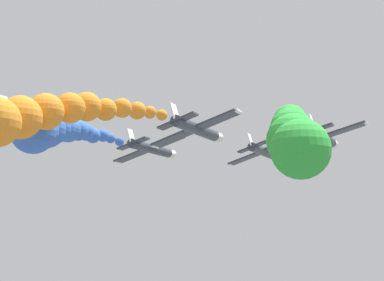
{
  "coord_description": "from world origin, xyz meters",
  "views": [
    {
      "loc": [
        25.89,
        -55.27,
        56.29
      ],
      "look_at": [
        0.0,
        0.0,
        66.21
      ],
      "focal_mm": 51.25,
      "sensor_mm": 36.0,
      "label": 1
    }
  ],
  "objects_px": {
    "airplane_right_inner": "(323,137)",
    "airplane_left_outer": "(197,129)",
    "airplane_left_inner": "(152,149)",
    "airplane_lead": "(263,151)",
    "airplane_right_outer": "(33,118)"
  },
  "relations": [
    {
      "from": "airplane_left_outer",
      "to": "airplane_left_inner",
      "type": "bearing_deg",
      "value": 138.51
    },
    {
      "from": "airplane_lead",
      "to": "airplane_left_inner",
      "type": "bearing_deg",
      "value": -134.71
    },
    {
      "from": "airplane_left_inner",
      "to": "airplane_left_outer",
      "type": "distance_m",
      "value": 13.35
    },
    {
      "from": "airplane_lead",
      "to": "airplane_right_outer",
      "type": "height_order",
      "value": "airplane_right_outer"
    },
    {
      "from": "airplane_left_inner",
      "to": "airplane_right_outer",
      "type": "height_order",
      "value": "airplane_right_outer"
    },
    {
      "from": "airplane_left_inner",
      "to": "airplane_right_inner",
      "type": "relative_size",
      "value": 1.0
    },
    {
      "from": "airplane_lead",
      "to": "airplane_right_outer",
      "type": "distance_m",
      "value": 28.76
    },
    {
      "from": "airplane_right_outer",
      "to": "airplane_right_inner",
      "type": "bearing_deg",
      "value": 18.56
    },
    {
      "from": "airplane_lead",
      "to": "airplane_left_inner",
      "type": "height_order",
      "value": "airplane_lead"
    },
    {
      "from": "airplane_right_outer",
      "to": "airplane_lead",
      "type": "bearing_deg",
      "value": 41.84
    },
    {
      "from": "airplane_lead",
      "to": "airplane_right_inner",
      "type": "height_order",
      "value": "airplane_lead"
    },
    {
      "from": "airplane_lead",
      "to": "airplane_left_inner",
      "type": "xyz_separation_m",
      "value": [
        -10.49,
        -10.6,
        -0.39
      ]
    },
    {
      "from": "airplane_right_inner",
      "to": "airplane_left_outer",
      "type": "distance_m",
      "value": 14.62
    },
    {
      "from": "airplane_right_inner",
      "to": "airplane_left_outer",
      "type": "relative_size",
      "value": 1.0
    },
    {
      "from": "airplane_left_outer",
      "to": "airplane_right_outer",
      "type": "xyz_separation_m",
      "value": [
        -20.84,
        0.35,
        2.95
      ]
    }
  ]
}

